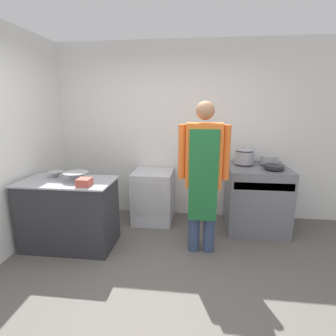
{
  "coord_description": "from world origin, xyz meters",
  "views": [
    {
      "loc": [
        0.45,
        -2.04,
        1.78
      ],
      "look_at": [
        0.08,
        1.13,
        1.0
      ],
      "focal_mm": 28.0,
      "sensor_mm": 36.0,
      "label": 1
    }
  ],
  "objects_px": {
    "fridge_unit": "(153,196)",
    "plastic_tub": "(84,182)",
    "stove": "(256,198)",
    "saute_pan": "(274,167)",
    "stock_pot": "(244,156)",
    "sauce_pot": "(269,160)",
    "mixing_bowl": "(76,176)",
    "person_cook": "(203,171)"
  },
  "relations": [
    {
      "from": "plastic_tub",
      "to": "saute_pan",
      "type": "height_order",
      "value": "saute_pan"
    },
    {
      "from": "plastic_tub",
      "to": "stock_pot",
      "type": "relative_size",
      "value": 0.55
    },
    {
      "from": "fridge_unit",
      "to": "mixing_bowl",
      "type": "height_order",
      "value": "mixing_bowl"
    },
    {
      "from": "stove",
      "to": "person_cook",
      "type": "distance_m",
      "value": 1.19
    },
    {
      "from": "stock_pot",
      "to": "saute_pan",
      "type": "distance_m",
      "value": 0.45
    },
    {
      "from": "plastic_tub",
      "to": "saute_pan",
      "type": "relative_size",
      "value": 0.56
    },
    {
      "from": "fridge_unit",
      "to": "mixing_bowl",
      "type": "distance_m",
      "value": 1.28
    },
    {
      "from": "fridge_unit",
      "to": "plastic_tub",
      "type": "xyz_separation_m",
      "value": [
        -0.61,
        -1.04,
        0.52
      ]
    },
    {
      "from": "fridge_unit",
      "to": "sauce_pot",
      "type": "distance_m",
      "value": 1.79
    },
    {
      "from": "fridge_unit",
      "to": "mixing_bowl",
      "type": "xyz_separation_m",
      "value": [
        -0.8,
        -0.85,
        0.52
      ]
    },
    {
      "from": "person_cook",
      "to": "sauce_pot",
      "type": "bearing_deg",
      "value": 41.33
    },
    {
      "from": "stove",
      "to": "sauce_pot",
      "type": "distance_m",
      "value": 0.58
    },
    {
      "from": "stove",
      "to": "fridge_unit",
      "type": "height_order",
      "value": "stove"
    },
    {
      "from": "mixing_bowl",
      "to": "plastic_tub",
      "type": "distance_m",
      "value": 0.27
    },
    {
      "from": "person_cook",
      "to": "saute_pan",
      "type": "distance_m",
      "value": 1.1
    },
    {
      "from": "stove",
      "to": "mixing_bowl",
      "type": "distance_m",
      "value": 2.48
    },
    {
      "from": "stove",
      "to": "plastic_tub",
      "type": "distance_m",
      "value": 2.37
    },
    {
      "from": "fridge_unit",
      "to": "saute_pan",
      "type": "relative_size",
      "value": 3.0
    },
    {
      "from": "fridge_unit",
      "to": "saute_pan",
      "type": "bearing_deg",
      "value": -7.75
    },
    {
      "from": "mixing_bowl",
      "to": "sauce_pot",
      "type": "xyz_separation_m",
      "value": [
        2.48,
        0.88,
        0.08
      ]
    },
    {
      "from": "mixing_bowl",
      "to": "plastic_tub",
      "type": "xyz_separation_m",
      "value": [
        0.19,
        -0.19,
        -0.01
      ]
    },
    {
      "from": "stove",
      "to": "fridge_unit",
      "type": "bearing_deg",
      "value": 176.26
    },
    {
      "from": "mixing_bowl",
      "to": "saute_pan",
      "type": "bearing_deg",
      "value": 13.97
    },
    {
      "from": "saute_pan",
      "to": "mixing_bowl",
      "type": "bearing_deg",
      "value": -166.03
    },
    {
      "from": "mixing_bowl",
      "to": "fridge_unit",
      "type": "bearing_deg",
      "value": 46.65
    },
    {
      "from": "stove",
      "to": "stock_pot",
      "type": "height_order",
      "value": "stock_pot"
    },
    {
      "from": "mixing_bowl",
      "to": "plastic_tub",
      "type": "bearing_deg",
      "value": -45.45
    },
    {
      "from": "stove",
      "to": "fridge_unit",
      "type": "relative_size",
      "value": 1.19
    },
    {
      "from": "mixing_bowl",
      "to": "sauce_pot",
      "type": "relative_size",
      "value": 1.31
    },
    {
      "from": "stove",
      "to": "saute_pan",
      "type": "distance_m",
      "value": 0.54
    },
    {
      "from": "stove",
      "to": "person_cook",
      "type": "bearing_deg",
      "value": -138.15
    },
    {
      "from": "plastic_tub",
      "to": "stock_pot",
      "type": "xyz_separation_m",
      "value": [
        1.94,
        1.07,
        0.14
      ]
    },
    {
      "from": "stove",
      "to": "sauce_pot",
      "type": "height_order",
      "value": "sauce_pot"
    },
    {
      "from": "stove",
      "to": "saute_pan",
      "type": "relative_size",
      "value": 3.58
    },
    {
      "from": "mixing_bowl",
      "to": "saute_pan",
      "type": "relative_size",
      "value": 1.15
    },
    {
      "from": "saute_pan",
      "to": "sauce_pot",
      "type": "distance_m",
      "value": 0.26
    },
    {
      "from": "stove",
      "to": "sauce_pot",
      "type": "xyz_separation_m",
      "value": [
        0.16,
        0.13,
        0.54
      ]
    },
    {
      "from": "fridge_unit",
      "to": "sauce_pot",
      "type": "xyz_separation_m",
      "value": [
        1.68,
        0.03,
        0.61
      ]
    },
    {
      "from": "stove",
      "to": "sauce_pot",
      "type": "relative_size",
      "value": 4.07
    },
    {
      "from": "fridge_unit",
      "to": "plastic_tub",
      "type": "height_order",
      "value": "plastic_tub"
    },
    {
      "from": "stock_pot",
      "to": "saute_pan",
      "type": "xyz_separation_m",
      "value": [
        0.35,
        -0.26,
        -0.09
      ]
    },
    {
      "from": "plastic_tub",
      "to": "sauce_pot",
      "type": "height_order",
      "value": "sauce_pot"
    }
  ]
}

